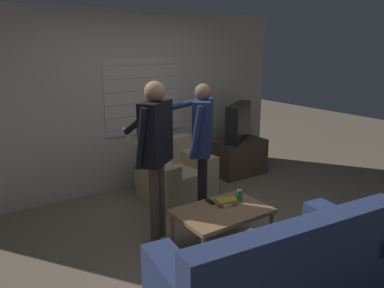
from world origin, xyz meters
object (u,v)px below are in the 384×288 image
coffee_table (222,213)px  tv (238,122)px  armchair_beige (175,174)px  soda_can (239,195)px  person_right_standing (202,136)px  couch_blue (276,274)px  spare_remote (210,202)px  book_stack (226,202)px  person_left_standing (155,142)px

coffee_table → tv: 2.44m
armchair_beige → soda_can: armchair_beige is taller
person_right_standing → couch_blue: bearing=-153.8°
armchair_beige → tv: tv is taller
armchair_beige → couch_blue: bearing=70.4°
couch_blue → spare_remote: couch_blue is taller
armchair_beige → tv: size_ratio=1.20×
couch_blue → person_right_standing: bearing=80.8°
couch_blue → soda_can: 1.19m
tv → book_stack: bearing=11.5°
person_right_standing → soda_can: 0.82m
couch_blue → tv: size_ratio=2.42×
person_left_standing → book_stack: 0.98m
soda_can → spare_remote: (-0.29, 0.14, -0.05)m
person_right_standing → spare_remote: size_ratio=12.58×
armchair_beige → book_stack: 1.44m
person_left_standing → spare_remote: size_ratio=13.14×
armchair_beige → coffee_table: size_ratio=1.03×
coffee_table → spare_remote: size_ratio=7.22×
person_right_standing → soda_can: person_right_standing is taller
couch_blue → spare_remote: 1.22m
tv → spare_remote: size_ratio=6.23×
person_left_standing → soda_can: (0.76, -0.48, -0.61)m
person_right_standing → spare_remote: bearing=-163.2°
armchair_beige → soda_can: (-0.05, -1.42, 0.19)m
couch_blue → tv: tv is taller
person_left_standing → soda_can: 1.08m
coffee_table → person_left_standing: person_left_standing is taller
book_stack → soda_can: (0.18, -0.01, 0.03)m
soda_can → armchair_beige: bearing=88.0°
person_left_standing → soda_can: person_left_standing is taller
person_right_standing → soda_can: bearing=-130.2°
armchair_beige → book_stack: (-0.23, -1.42, 0.16)m
soda_can → tv: bearing=49.7°
armchair_beige → coffee_table: armchair_beige is taller
coffee_table → person_left_standing: 1.01m
tv → soda_can: bearing=15.1°
spare_remote → armchair_beige: bearing=78.4°
couch_blue → book_stack: couch_blue is taller
armchair_beige → person_right_standing: size_ratio=0.59×
tv → person_right_standing: size_ratio=0.49×
armchair_beige → soda_can: bearing=81.6°
tv → person_left_standing: 2.44m
person_left_standing → person_right_standing: person_left_standing is taller
tv → soda_can: size_ratio=6.53×
couch_blue → spare_remote: bearing=84.6°
spare_remote → soda_can: bearing=-21.5°
person_left_standing → person_right_standing: (0.67, 0.11, -0.05)m
armchair_beige → person_right_standing: bearing=74.3°
book_stack → person_left_standing: bearing=140.5°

